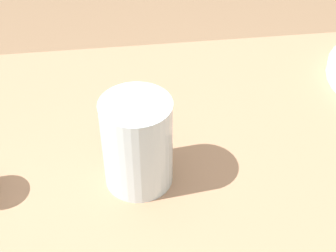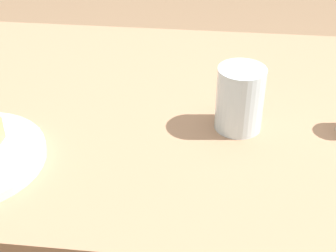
% 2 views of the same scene
% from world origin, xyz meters
% --- Properties ---
extents(water_glass, '(0.08, 0.08, 0.11)m').
position_xyz_m(water_glass, '(0.23, -0.05, 0.76)').
color(water_glass, silver).
rests_on(water_glass, table).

